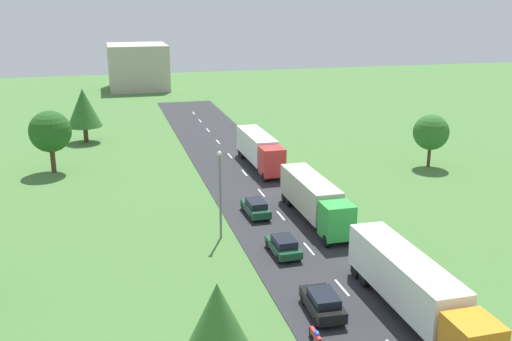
{
  "coord_description": "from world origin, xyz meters",
  "views": [
    {
      "loc": [
        -14.89,
        -15.77,
        19.11
      ],
      "look_at": [
        -0.49,
        38.89,
        2.38
      ],
      "focal_mm": 41.2,
      "sensor_mm": 36.0,
      "label": 1
    }
  ],
  "objects_px": {
    "truck_third": "(259,149)",
    "tree_ash": "(50,132)",
    "car_fourth": "(256,207)",
    "car_third": "(284,245)",
    "tree_maple": "(84,108)",
    "motorcycle_courier": "(316,336)",
    "tree_pine": "(431,132)",
    "distant_building": "(138,67)",
    "lamppost_second": "(220,190)",
    "tree_elm": "(218,341)",
    "truck_lead": "(413,287)",
    "car_second": "(323,303)",
    "truck_second": "(314,198)"
  },
  "relations": [
    {
      "from": "truck_second",
      "to": "car_second",
      "type": "xyz_separation_m",
      "value": [
        -5.06,
        -15.38,
        -1.28
      ]
    },
    {
      "from": "tree_maple",
      "to": "motorcycle_courier",
      "type": "bearing_deg",
      "value": -76.12
    },
    {
      "from": "truck_second",
      "to": "car_fourth",
      "type": "distance_m",
      "value": 5.44
    },
    {
      "from": "car_third",
      "to": "lamppost_second",
      "type": "relative_size",
      "value": 0.53
    },
    {
      "from": "lamppost_second",
      "to": "tree_maple",
      "type": "distance_m",
      "value": 39.1
    },
    {
      "from": "lamppost_second",
      "to": "tree_elm",
      "type": "height_order",
      "value": "tree_elm"
    },
    {
      "from": "truck_lead",
      "to": "car_second",
      "type": "xyz_separation_m",
      "value": [
        -5.15,
        1.78,
        -1.31
      ]
    },
    {
      "from": "distant_building",
      "to": "lamppost_second",
      "type": "bearing_deg",
      "value": -89.45
    },
    {
      "from": "tree_maple",
      "to": "lamppost_second",
      "type": "bearing_deg",
      "value": -73.32
    },
    {
      "from": "tree_maple",
      "to": "distant_building",
      "type": "relative_size",
      "value": 0.54
    },
    {
      "from": "car_fourth",
      "to": "tree_maple",
      "type": "distance_m",
      "value": 36.87
    },
    {
      "from": "truck_third",
      "to": "tree_elm",
      "type": "height_order",
      "value": "tree_elm"
    },
    {
      "from": "truck_third",
      "to": "tree_ash",
      "type": "distance_m",
      "value": 23.6
    },
    {
      "from": "truck_lead",
      "to": "truck_third",
      "type": "relative_size",
      "value": 1.14
    },
    {
      "from": "motorcycle_courier",
      "to": "tree_maple",
      "type": "distance_m",
      "value": 55.88
    },
    {
      "from": "car_second",
      "to": "tree_ash",
      "type": "distance_m",
      "value": 41.61
    },
    {
      "from": "distant_building",
      "to": "truck_third",
      "type": "bearing_deg",
      "value": -81.93
    },
    {
      "from": "car_fourth",
      "to": "tree_ash",
      "type": "xyz_separation_m",
      "value": [
        -18.64,
        19.38,
        3.85
      ]
    },
    {
      "from": "tree_maple",
      "to": "tree_ash",
      "type": "xyz_separation_m",
      "value": [
        -3.36,
        -13.95,
        -0.05
      ]
    },
    {
      "from": "tree_elm",
      "to": "truck_third",
      "type": "bearing_deg",
      "value": 72.67
    },
    {
      "from": "lamppost_second",
      "to": "tree_pine",
      "type": "height_order",
      "value": "lamppost_second"
    },
    {
      "from": "car_second",
      "to": "tree_pine",
      "type": "relative_size",
      "value": 0.67
    },
    {
      "from": "car_fourth",
      "to": "lamppost_second",
      "type": "height_order",
      "value": "lamppost_second"
    },
    {
      "from": "tree_elm",
      "to": "distant_building",
      "type": "bearing_deg",
      "value": 87.95
    },
    {
      "from": "tree_elm",
      "to": "truck_lead",
      "type": "bearing_deg",
      "value": 29.0
    },
    {
      "from": "tree_pine",
      "to": "distant_building",
      "type": "bearing_deg",
      "value": 111.99
    },
    {
      "from": "car_second",
      "to": "car_fourth",
      "type": "relative_size",
      "value": 0.97
    },
    {
      "from": "truck_third",
      "to": "car_second",
      "type": "relative_size",
      "value": 2.97
    },
    {
      "from": "car_second",
      "to": "distant_building",
      "type": "height_order",
      "value": "distant_building"
    },
    {
      "from": "truck_second",
      "to": "car_fourth",
      "type": "xyz_separation_m",
      "value": [
        -4.7,
        2.41,
        -1.29
      ]
    },
    {
      "from": "motorcycle_courier",
      "to": "tree_elm",
      "type": "height_order",
      "value": "tree_elm"
    },
    {
      "from": "truck_third",
      "to": "tree_maple",
      "type": "height_order",
      "value": "tree_maple"
    },
    {
      "from": "car_third",
      "to": "tree_ash",
      "type": "bearing_deg",
      "value": 123.45
    },
    {
      "from": "tree_ash",
      "to": "distant_building",
      "type": "height_order",
      "value": "distant_building"
    },
    {
      "from": "car_third",
      "to": "tree_ash",
      "type": "distance_m",
      "value": 33.9
    },
    {
      "from": "truck_third",
      "to": "motorcycle_courier",
      "type": "xyz_separation_m",
      "value": [
        -6.4,
        -36.08,
        -1.66
      ]
    },
    {
      "from": "tree_ash",
      "to": "tree_elm",
      "type": "bearing_deg",
      "value": -77.99
    },
    {
      "from": "truck_third",
      "to": "distant_building",
      "type": "xyz_separation_m",
      "value": [
        -9.35,
        65.92,
        2.54
      ]
    },
    {
      "from": "car_second",
      "to": "tree_pine",
      "type": "distance_m",
      "value": 37.28
    },
    {
      "from": "motorcycle_courier",
      "to": "tree_elm",
      "type": "xyz_separation_m",
      "value": [
        -6.84,
        -6.32,
        4.72
      ]
    },
    {
      "from": "tree_pine",
      "to": "tree_maple",
      "type": "bearing_deg",
      "value": 149.64
    },
    {
      "from": "car_fourth",
      "to": "motorcycle_courier",
      "type": "bearing_deg",
      "value": -95.27
    },
    {
      "from": "truck_third",
      "to": "car_third",
      "type": "xyz_separation_m",
      "value": [
        -4.56,
        -24.03,
        -1.4
      ]
    },
    {
      "from": "truck_lead",
      "to": "truck_second",
      "type": "bearing_deg",
      "value": 90.31
    },
    {
      "from": "truck_third",
      "to": "tree_pine",
      "type": "xyz_separation_m",
      "value": [
        19.22,
        -4.82,
        1.92
      ]
    },
    {
      "from": "truck_third",
      "to": "tree_pine",
      "type": "relative_size",
      "value": 2.0
    },
    {
      "from": "car_second",
      "to": "car_fourth",
      "type": "distance_m",
      "value": 17.8
    },
    {
      "from": "car_second",
      "to": "distant_building",
      "type": "relative_size",
      "value": 0.3
    },
    {
      "from": "truck_lead",
      "to": "tree_pine",
      "type": "distance_m",
      "value": 35.58
    },
    {
      "from": "car_third",
      "to": "tree_maple",
      "type": "xyz_separation_m",
      "value": [
        -15.2,
        42.05,
        3.94
      ]
    }
  ]
}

